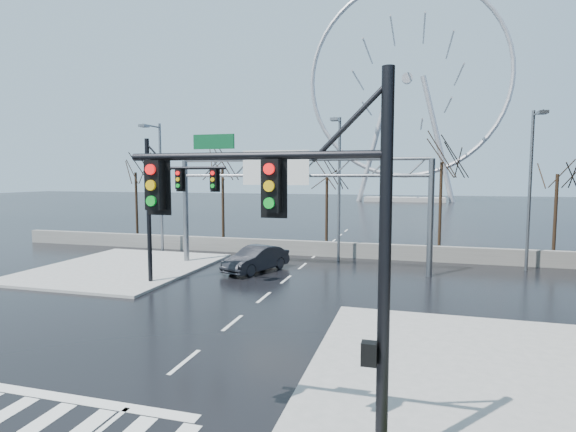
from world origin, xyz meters
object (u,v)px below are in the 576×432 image
(signal_mast_near, at_px, (314,233))
(sign_gantry, at_px, (293,189))
(car, at_px, (256,259))
(signal_mast_far, at_px, (166,197))
(ferris_wheel, at_px, (407,87))

(signal_mast_near, height_order, sign_gantry, signal_mast_near)
(sign_gantry, bearing_deg, car, -146.66)
(car, bearing_deg, sign_gantry, 54.60)
(signal_mast_far, bearing_deg, signal_mast_near, -49.74)
(signal_mast_far, height_order, sign_gantry, signal_mast_far)
(sign_gantry, height_order, ferris_wheel, ferris_wheel)
(signal_mast_far, bearing_deg, sign_gantry, 47.53)
(ferris_wheel, distance_m, car, 85.56)
(signal_mast_near, distance_m, car, 19.63)
(sign_gantry, distance_m, ferris_wheel, 82.91)
(ferris_wheel, relative_size, car, 10.61)
(signal_mast_near, xyz_separation_m, ferris_wheel, (-0.14, 99.04, 21.26))
(sign_gantry, xyz_separation_m, car, (-2.04, -1.34, -4.39))
(signal_mast_far, height_order, car, signal_mast_far)
(signal_mast_far, relative_size, car, 1.67)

